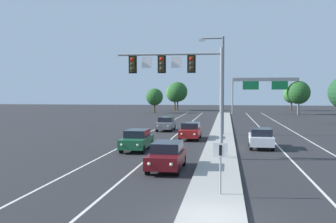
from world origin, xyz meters
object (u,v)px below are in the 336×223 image
(tree_far_right_c, at_px, (299,93))
(tree_far_left_b, at_px, (178,92))
(median_sign_post, at_px, (220,160))
(tree_far_left_a, at_px, (155,97))
(car_oncoming_darkred, at_px, (167,156))
(car_oncoming_red, at_px, (191,131))
(overhead_signal_mast, at_px, (184,76))
(highway_sign_gantry, at_px, (265,84))
(tree_far_left_c, at_px, (175,93))
(street_lamp_median, at_px, (221,79))
(car_receding_white, at_px, (261,138))
(car_oncoming_green, at_px, (137,140))
(car_oncoming_grey, at_px, (166,124))
(tree_far_right_a, at_px, (292,95))

(tree_far_right_c, xyz_separation_m, tree_far_left_b, (-26.34, 13.77, 0.20))
(median_sign_post, xyz_separation_m, tree_far_left_a, (-15.25, 68.64, 1.91))
(median_sign_post, relative_size, car_oncoming_darkred, 0.49)
(median_sign_post, xyz_separation_m, car_oncoming_red, (-3.10, 20.73, -0.77))
(overhead_signal_mast, height_order, tree_far_left_b, overhead_signal_mast)
(tree_far_left_a, xyz_separation_m, tree_far_left_b, (3.55, 12.14, 1.14))
(overhead_signal_mast, distance_m, tree_far_right_c, 59.86)
(highway_sign_gantry, bearing_deg, tree_far_left_c, 140.67)
(street_lamp_median, xyz_separation_m, car_oncoming_red, (-2.76, -3.98, -4.97))
(street_lamp_median, xyz_separation_m, highway_sign_gantry, (8.30, 41.46, 0.37))
(car_oncoming_red, xyz_separation_m, car_receding_white, (6.07, -5.08, 0.00))
(car_oncoming_darkred, height_order, car_oncoming_green, same)
(car_receding_white, bearing_deg, highway_sign_gantry, 84.36)
(tree_far_right_c, bearing_deg, highway_sign_gantry, -172.82)
(car_oncoming_grey, distance_m, highway_sign_gantry, 40.31)
(tree_far_left_b, bearing_deg, highway_sign_gantry, -36.63)
(car_oncoming_darkred, xyz_separation_m, tree_far_right_a, (19.13, 78.73, 3.14))
(tree_far_left_c, bearing_deg, street_lamp_median, -78.11)
(street_lamp_median, height_order, tree_far_right_c, street_lamp_median)
(overhead_signal_mast, height_order, car_oncoming_red, overhead_signal_mast)
(car_oncoming_green, height_order, car_receding_white, same)
(tree_far_left_c, relative_size, tree_far_right_a, 1.09)
(street_lamp_median, distance_m, car_oncoming_green, 14.24)
(car_oncoming_green, bearing_deg, tree_far_right_c, 68.67)
(car_oncoming_green, distance_m, tree_far_left_c, 70.52)
(car_receding_white, xyz_separation_m, tree_far_right_c, (11.69, 51.36, 3.62))
(street_lamp_median, xyz_separation_m, car_oncoming_green, (-6.14, -11.85, -4.97))
(car_oncoming_darkred, height_order, tree_far_right_a, tree_far_right_a)
(car_oncoming_grey, distance_m, car_receding_white, 16.48)
(overhead_signal_mast, bearing_deg, car_oncoming_red, 92.84)
(street_lamp_median, relative_size, tree_far_left_a, 1.86)
(car_oncoming_darkred, relative_size, car_oncoming_green, 1.00)
(tree_far_left_a, xyz_separation_m, tree_far_right_c, (29.89, -1.63, 0.94))
(tree_far_right_a, bearing_deg, car_receding_white, -100.76)
(tree_far_left_c, bearing_deg, car_oncoming_red, -81.31)
(tree_far_left_c, bearing_deg, car_oncoming_green, -85.00)
(tree_far_left_c, bearing_deg, overhead_signal_mast, -82.18)
(car_oncoming_darkred, height_order, car_receding_white, same)
(tree_far_left_b, bearing_deg, street_lamp_median, -78.56)
(car_oncoming_darkred, relative_size, tree_far_right_a, 0.74)
(tree_far_left_b, bearing_deg, tree_far_left_c, 112.50)
(median_sign_post, height_order, highway_sign_gantry, highway_sign_gantry)
(car_oncoming_red, bearing_deg, overhead_signal_mast, -87.16)
(car_oncoming_green, relative_size, tree_far_right_c, 0.66)
(street_lamp_median, relative_size, tree_far_left_b, 1.41)
(car_oncoming_green, height_order, tree_far_left_a, tree_far_left_a)
(car_oncoming_red, height_order, tree_far_left_b, tree_far_left_b)
(tree_far_left_c, bearing_deg, tree_far_right_c, -30.43)
(highway_sign_gantry, height_order, tree_far_right_c, highway_sign_gantry)
(car_oncoming_darkred, xyz_separation_m, tree_far_left_c, (-9.52, 77.37, 3.50))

